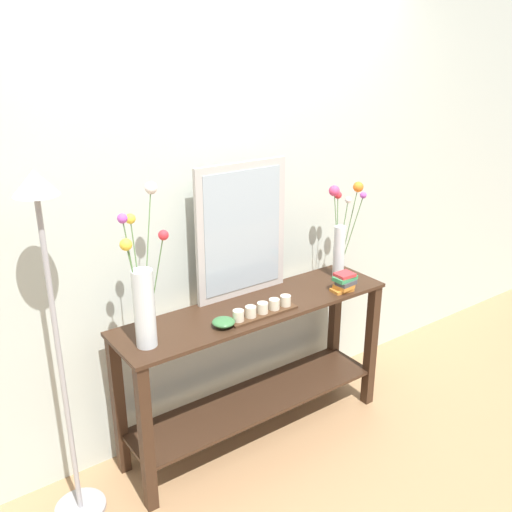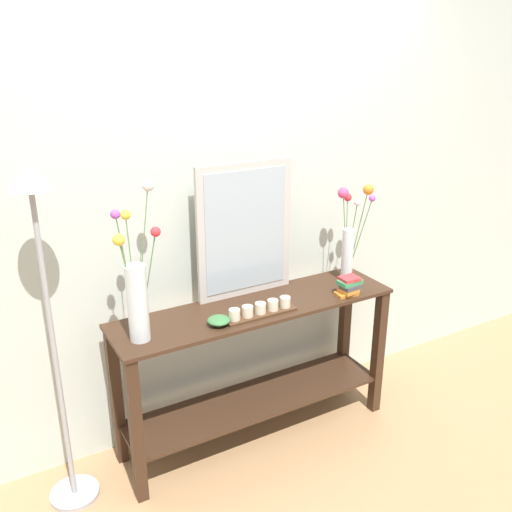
# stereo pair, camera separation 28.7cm
# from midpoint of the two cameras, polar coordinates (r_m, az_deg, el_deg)

# --- Properties ---
(ground_plane) EXTENTS (7.00, 6.00, 0.02)m
(ground_plane) POSITION_cam_midpoint_polar(r_m,az_deg,el_deg) (3.42, 2.52, -17.55)
(ground_plane) COLOR #A87F56
(wall_back) EXTENTS (6.40, 0.08, 2.70)m
(wall_back) POSITION_cam_midpoint_polar(r_m,az_deg,el_deg) (3.05, -0.26, 6.39)
(wall_back) COLOR beige
(wall_back) RESTS_ON ground
(console_table) EXTENTS (1.55, 0.40, 0.81)m
(console_table) POSITION_cam_midpoint_polar(r_m,az_deg,el_deg) (3.13, 2.67, -10.21)
(console_table) COLOR #382316
(console_table) RESTS_ON ground
(mirror_leaning) EXTENTS (0.55, 0.03, 0.73)m
(mirror_leaning) POSITION_cam_midpoint_polar(r_m,az_deg,el_deg) (2.99, 1.63, 2.56)
(mirror_leaning) COLOR #B7B2AD
(mirror_leaning) RESTS_ON console_table
(tall_vase_left) EXTENTS (0.24, 0.23, 0.72)m
(tall_vase_left) POSITION_cam_midpoint_polar(r_m,az_deg,el_deg) (2.58, -8.84, -3.49)
(tall_vase_left) COLOR silver
(tall_vase_left) RESTS_ON console_table
(vase_right) EXTENTS (0.19, 0.20, 0.56)m
(vase_right) POSITION_cam_midpoint_polar(r_m,az_deg,el_deg) (3.28, 11.96, 1.96)
(vase_right) COLOR silver
(vase_right) RESTS_ON console_table
(candle_tray) EXTENTS (0.39, 0.09, 0.07)m
(candle_tray) POSITION_cam_midpoint_polar(r_m,az_deg,el_deg) (2.87, 3.32, -5.54)
(candle_tray) COLOR #472D1C
(candle_tray) RESTS_ON console_table
(decorative_bowl) EXTENTS (0.11, 0.11, 0.04)m
(decorative_bowl) POSITION_cam_midpoint_polar(r_m,az_deg,el_deg) (2.77, -0.82, -6.60)
(decorative_bowl) COLOR #38703D
(decorative_bowl) RESTS_ON console_table
(book_stack) EXTENTS (0.15, 0.10, 0.10)m
(book_stack) POSITION_cam_midpoint_polar(r_m,az_deg,el_deg) (3.15, 11.97, -3.04)
(book_stack) COLOR orange
(book_stack) RESTS_ON console_table
(floor_lamp) EXTENTS (0.24, 0.24, 1.66)m
(floor_lamp) POSITION_cam_midpoint_polar(r_m,az_deg,el_deg) (2.52, -17.52, -3.25)
(floor_lamp) COLOR #9E9EA3
(floor_lamp) RESTS_ON ground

